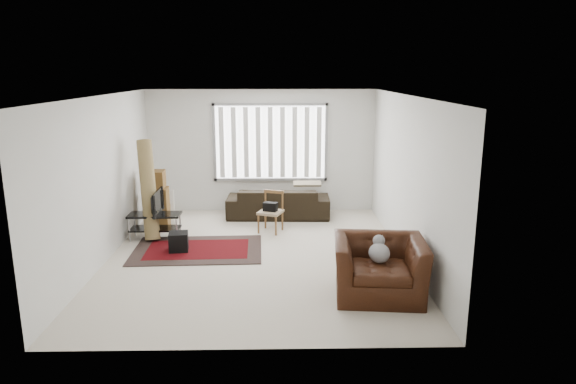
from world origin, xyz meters
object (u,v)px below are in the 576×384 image
Objects in this scene: tv_stand at (155,221)px; sofa at (278,198)px; moving_boxes at (157,201)px; armchair at (379,264)px; side_chair at (271,210)px.

sofa is (2.32, 1.44, 0.07)m from tv_stand.
moving_boxes is 2.54m from sofa.
sofa is 4.26m from armchair.
tv_stand is at bearing 33.70° from sofa.
side_chair is 3.35m from armchair.
tv_stand is 0.44× the size of sofa.
moving_boxes is 5.08m from armchair.
tv_stand is at bearing -149.24° from side_chair.
moving_boxes is 0.53× the size of sofa.
sofa reaches higher than tv_stand.
sofa is 1.06m from side_chair.
armchair is at bearing -34.81° from tv_stand.
armchair is (1.55, -2.97, 0.02)m from side_chair.
armchair is at bearing 111.08° from sofa.
moving_boxes reaches higher than sofa.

